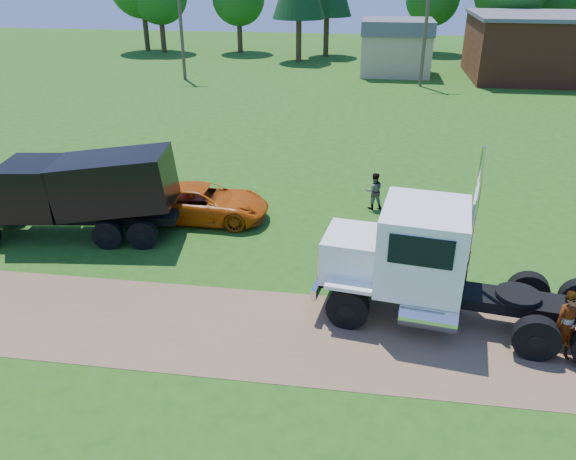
# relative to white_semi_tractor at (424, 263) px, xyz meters

# --- Properties ---
(ground) EXTENTS (140.00, 140.00, 0.00)m
(ground) POSITION_rel_white_semi_tractor_xyz_m (-3.77, -1.49, -1.73)
(ground) COLOR #225011
(ground) RESTS_ON ground
(dirt_track) EXTENTS (120.00, 4.20, 0.01)m
(dirt_track) POSITION_rel_white_semi_tractor_xyz_m (-3.77, -1.49, -1.72)
(dirt_track) COLOR brown
(dirt_track) RESTS_ON ground
(white_semi_tractor) EXTENTS (8.57, 3.85, 5.07)m
(white_semi_tractor) POSITION_rel_white_semi_tractor_xyz_m (0.00, 0.00, 0.00)
(white_semi_tractor) COLOR black
(white_semi_tractor) RESTS_ON ground
(black_dump_truck) EXTENTS (7.86, 3.31, 3.34)m
(black_dump_truck) POSITION_rel_white_semi_tractor_xyz_m (-12.16, 3.56, 0.11)
(black_dump_truck) COLOR black
(black_dump_truck) RESTS_ON ground
(orange_pickup) EXTENTS (5.17, 2.45, 1.43)m
(orange_pickup) POSITION_rel_white_semi_tractor_xyz_m (-8.09, 5.66, -1.02)
(orange_pickup) COLOR #C65109
(orange_pickup) RESTS_ON ground
(spectator_a) EXTENTS (0.79, 0.60, 1.97)m
(spectator_a) POSITION_rel_white_semi_tractor_xyz_m (3.58, -1.45, -0.75)
(spectator_a) COLOR #999999
(spectator_a) RESTS_ON ground
(spectator_b) EXTENTS (0.87, 0.74, 1.57)m
(spectator_b) POSITION_rel_white_semi_tractor_xyz_m (-1.39, 7.71, -0.94)
(spectator_b) COLOR #999999
(spectator_b) RESTS_ON ground
(brick_building) EXTENTS (15.40, 10.40, 5.30)m
(brick_building) POSITION_rel_white_semi_tractor_xyz_m (14.23, 38.51, 0.93)
(brick_building) COLOR brown
(brick_building) RESTS_ON ground
(tan_shed) EXTENTS (6.20, 5.40, 4.70)m
(tan_shed) POSITION_rel_white_semi_tractor_xyz_m (0.23, 38.51, 0.69)
(tan_shed) COLOR tan
(tan_shed) RESTS_ON ground
(utility_poles) EXTENTS (42.20, 0.28, 9.00)m
(utility_poles) POSITION_rel_white_semi_tractor_xyz_m (2.23, 33.51, 2.98)
(utility_poles) COLOR #433226
(utility_poles) RESTS_ON ground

